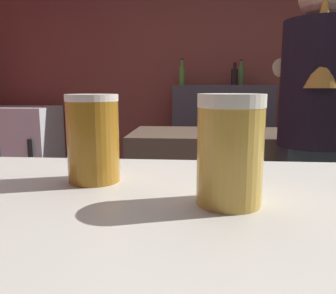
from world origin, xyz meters
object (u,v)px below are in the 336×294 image
bottle_hot_sauce (241,75)px  bottle_vinegar (235,76)px  bartender (314,127)px  bottle_soy (182,75)px  mini_fridge (22,157)px  mixing_bowl (248,128)px  pint_glass_near (230,150)px  pint_glass_far (93,138)px

bottle_hot_sauce → bottle_vinegar: size_ratio=1.12×
bartender → bottle_soy: bartender is taller
bottle_vinegar → bartender: bearing=-82.1°
mini_fridge → bottle_soy: (1.58, 0.21, 0.81)m
mixing_bowl → bottle_vinegar: (0.03, 1.11, 0.36)m
mixing_bowl → bottle_hot_sauce: bearing=85.4°
pint_glass_near → bottle_vinegar: (0.32, 2.90, 0.18)m
bottle_hot_sauce → bottle_soy: bottle_soy is taller
mini_fridge → pint_glass_near: bearing=-57.7°
bottle_soy → pint_glass_far: bearing=-90.3°
bottle_soy → bottle_vinegar: (0.50, -0.09, -0.01)m
bottle_soy → bottle_vinegar: size_ratio=1.17×
bartender → bottle_soy: 1.85m
pint_glass_far → bottle_vinegar: (0.51, 2.81, 0.18)m
bartender → bottle_soy: size_ratio=6.81×
bottle_soy → bottle_vinegar: bearing=-10.6°
mixing_bowl → pint_glass_near: pint_glass_near is taller
bottle_soy → bottle_hot_sauce: bearing=2.1°
mini_fridge → bottle_vinegar: (2.08, 0.12, 0.79)m
pint_glass_far → bottle_hot_sauce: bottle_hot_sauce is taller
pint_glass_near → mini_fridge: bearing=122.3°
pint_glass_far → bottle_hot_sauce: size_ratio=0.54×
mixing_bowl → pint_glass_far: pint_glass_far is taller
bottle_hot_sauce → bottle_soy: size_ratio=0.96×
pint_glass_near → bottle_soy: bottle_soy is taller
bartender → mixing_bowl: size_ratio=10.15×
mini_fridge → bottle_vinegar: 2.23m
pint_glass_far → bottle_hot_sauce: (0.59, 2.93, 0.19)m
bottle_vinegar → bottle_hot_sauce: bearing=57.9°
pint_glass_far → bartender: bearing=59.1°
mini_fridge → mixing_bowl: 2.32m
bottle_hot_sauce → bottle_vinegar: bottle_hot_sauce is taller
mixing_bowl → bottle_vinegar: bottle_vinegar is taller
mini_fridge → pint_glass_far: (1.56, -2.69, 0.61)m
pint_glass_far → bottle_hot_sauce: bearing=78.7°
mini_fridge → bottle_hot_sauce: (2.15, 0.23, 0.80)m
pint_glass_far → bottle_vinegar: bearing=79.6°
mixing_bowl → bottle_soy: (-0.47, 1.20, 0.38)m
pint_glass_far → bottle_soy: bottle_soy is taller
pint_glass_near → pint_glass_far: size_ratio=1.02×
mixing_bowl → bartender: bearing=-62.8°
mini_fridge → pint_glass_near: 3.34m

